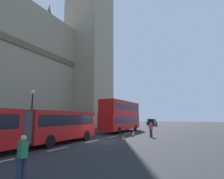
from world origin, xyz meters
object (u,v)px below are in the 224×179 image
Objects in this scene: traffic_cone_east at (134,133)px; pedestrian_by_kerb at (151,129)px; traffic_cone_west at (123,138)px; street_lamp at (32,111)px; double_decker_bus at (121,115)px; articulated_bus at (17,126)px; traffic_cone_middle at (133,134)px; sedan_lead at (152,122)px; pedestrian_near_cones at (22,156)px.

traffic_cone_east is 0.34× the size of pedestrian_by_kerb.
traffic_cone_west is 5.86m from traffic_cone_east.
street_lamp is at bearing 113.84° from traffic_cone_west.
pedestrian_by_kerb is at bearing -131.46° from double_decker_bus.
street_lamp reaches higher than pedestrian_by_kerb.
street_lamp is (-13.67, 4.50, 0.35)m from double_decker_bus.
articulated_bus is 3.14× the size of street_lamp.
street_lamp is at bearing 43.83° from articulated_bus.
traffic_cone_east is (1.93, 0.58, 0.00)m from traffic_cone_middle.
sedan_lead is (38.84, 0.14, -0.83)m from articulated_bus.
traffic_cone_west is at bearing -155.15° from double_decker_bus.
traffic_cone_east is 0.11× the size of street_lamp.
traffic_cone_east is 18.25m from pedestrian_near_cones.
double_decker_bus is at bearing -18.24° from street_lamp.
double_decker_bus is 2.48× the size of sedan_lead.
double_decker_bus is 10.95m from traffic_cone_west.
traffic_cone_east is (-24.40, -3.65, -0.63)m from sedan_lead.
double_decker_bus is 8.60m from pedestrian_by_kerb.
articulated_bus reaches higher than traffic_cone_west.
pedestrian_by_kerb is (-5.57, -6.31, -1.80)m from double_decker_bus.
traffic_cone_east is (14.44, -3.51, -1.46)m from articulated_bus.
pedestrian_near_cones is at bearing 177.74° from pedestrian_by_kerb.
street_lamp is (-7.82, 8.60, 2.77)m from traffic_cone_middle.
street_lamp reaches higher than sedan_lead.
sedan_lead reaches higher than pedestrian_by_kerb.
pedestrian_by_kerb is at bearing -26.23° from articulated_bus.
articulated_bus is at bearing 153.77° from pedestrian_by_kerb.
sedan_lead is (20.48, 0.13, -1.80)m from double_decker_bus.
pedestrian_by_kerb is (16.46, -0.65, 0.00)m from pedestrian_near_cones.
traffic_cone_middle is at bearing -163.21° from traffic_cone_east.
street_lamp is at bearing 140.56° from traffic_cone_east.
articulated_bus is 28.52× the size of traffic_cone_west.
traffic_cone_middle is at bearing 5.51° from pedestrian_near_cones.
street_lamp reaches higher than traffic_cone_east.
pedestrian_by_kerb is (0.28, -2.21, 0.63)m from traffic_cone_middle.
articulated_bus is 28.52× the size of traffic_cone_middle.
street_lamp is 3.12× the size of pedestrian_near_cones.
traffic_cone_middle is 0.34× the size of pedestrian_by_kerb.
pedestrian_near_cones is (-22.03, -5.66, -1.80)m from double_decker_bus.
double_decker_bus reaches higher than traffic_cone_middle.
traffic_cone_middle is 1.00× the size of traffic_cone_east.
sedan_lead is 26.68m from traffic_cone_middle.
pedestrian_near_cones reaches higher than traffic_cone_middle.
traffic_cone_middle is at bearing -170.87° from sedan_lead.
articulated_bus is 3.76× the size of sedan_lead.
traffic_cone_middle is 2.31m from pedestrian_by_kerb.
articulated_bus is 9.79× the size of pedestrian_by_kerb.
traffic_cone_middle is (-26.33, -4.23, -0.63)m from sedan_lead.
traffic_cone_east is at bearing -138.12° from double_decker_bus.
street_lamp is (-9.75, 8.02, 2.77)m from traffic_cone_east.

